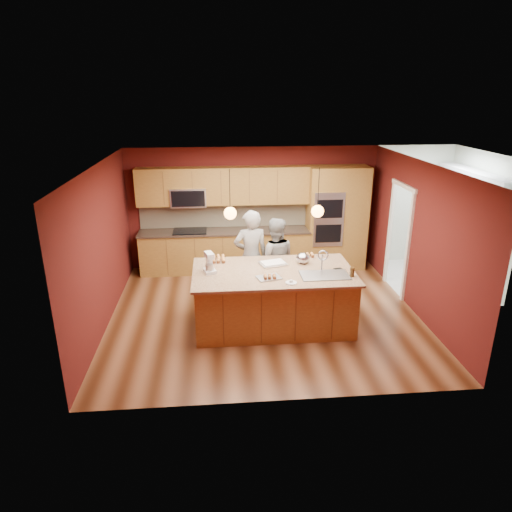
{
  "coord_description": "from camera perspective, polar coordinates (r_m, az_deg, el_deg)",
  "views": [
    {
      "loc": [
        -0.82,
        -7.43,
        3.83
      ],
      "look_at": [
        -0.16,
        -0.1,
        1.15
      ],
      "focal_mm": 32.0,
      "sensor_mm": 36.0,
      "label": 1
    }
  ],
  "objects": [
    {
      "name": "pendant_left",
      "position": [
        7.26,
        -3.24,
        5.39
      ],
      "size": [
        0.2,
        0.2,
        0.8
      ],
      "color": "black",
      "rests_on": "ceiling"
    },
    {
      "name": "floor",
      "position": [
        8.4,
        1.03,
        -7.15
      ],
      "size": [
        5.5,
        5.5,
        0.0
      ],
      "primitive_type": "plane",
      "color": "#43210F",
      "rests_on": "ground"
    },
    {
      "name": "oven_column",
      "position": [
        10.34,
        10.01,
        4.66
      ],
      "size": [
        1.3,
        0.62,
        2.3
      ],
      "color": "brown",
      "rests_on": "floor"
    },
    {
      "name": "phone",
      "position": [
        7.82,
        10.19,
        -1.58
      ],
      "size": [
        0.14,
        0.1,
        0.01
      ],
      "primitive_type": "cube",
      "rotation": [
        0.0,
        0.0,
        0.21
      ],
      "color": "black",
      "rests_on": "island"
    },
    {
      "name": "mixing_bowl",
      "position": [
        7.97,
        5.89,
        -0.27
      ],
      "size": [
        0.23,
        0.23,
        0.2
      ],
      "primitive_type": "ellipsoid",
      "color": "#B5B7BD",
      "rests_on": "island"
    },
    {
      "name": "wall_front",
      "position": [
        5.58,
        3.87,
        -6.47
      ],
      "size": [
        5.5,
        0.0,
        5.5
      ],
      "primitive_type": "plane",
      "rotation": [
        -1.57,
        0.0,
        0.0
      ],
      "color": "#4D1311",
      "rests_on": "ground"
    },
    {
      "name": "island",
      "position": [
        7.82,
        2.26,
        -5.18
      ],
      "size": [
        2.69,
        1.51,
        1.37
      ],
      "color": "brown",
      "rests_on": "floor"
    },
    {
      "name": "person_left",
      "position": [
        8.57,
        -0.64,
        -0.06
      ],
      "size": [
        0.69,
        0.49,
        1.79
      ],
      "primitive_type": "imported",
      "rotation": [
        0.0,
        0.0,
        3.25
      ],
      "color": "black",
      "rests_on": "floor"
    },
    {
      "name": "ceiling",
      "position": [
        7.56,
        1.16,
        11.39
      ],
      "size": [
        5.5,
        5.5,
        0.0
      ],
      "primitive_type": "plane",
      "rotation": [
        3.14,
        0.0,
        0.0
      ],
      "color": "white",
      "rests_on": "ground"
    },
    {
      "name": "cupcakes_left",
      "position": [
        8.09,
        -5.0,
        -0.35
      ],
      "size": [
        0.33,
        0.33,
        0.07
      ],
      "primitive_type": null,
      "color": "#D48D47",
      "rests_on": "island"
    },
    {
      "name": "wall_left",
      "position": [
        8.06,
        -18.73,
        0.99
      ],
      "size": [
        0.0,
        5.0,
        5.0
      ],
      "primitive_type": "plane",
      "rotation": [
        1.57,
        0.0,
        1.57
      ],
      "color": "#4D1311",
      "rests_on": "ground"
    },
    {
      "name": "cabinet_run",
      "position": [
        10.08,
        -4.15,
        3.55
      ],
      "size": [
        3.74,
        0.64,
        2.3
      ],
      "color": "brown",
      "rests_on": "floor"
    },
    {
      "name": "washer",
      "position": [
        10.23,
        24.78,
        -1.2
      ],
      "size": [
        0.67,
        0.68,
        0.91
      ],
      "primitive_type": "cube",
      "rotation": [
        0.0,
        0.0,
        -0.21
      ],
      "color": "silver",
      "rests_on": "floor"
    },
    {
      "name": "cupcakes_right",
      "position": [
        8.3,
        6.49,
        0.12
      ],
      "size": [
        0.23,
        0.16,
        0.07
      ],
      "primitive_type": null,
      "color": "#D48D47",
      "rests_on": "island"
    },
    {
      "name": "pendant_right",
      "position": [
        7.43,
        7.7,
        5.59
      ],
      "size": [
        0.2,
        0.2,
        0.8
      ],
      "color": "black",
      "rests_on": "ceiling"
    },
    {
      "name": "wall_back",
      "position": [
        10.26,
        -0.42,
        6.01
      ],
      "size": [
        5.5,
        0.0,
        5.5
      ],
      "primitive_type": "plane",
      "rotation": [
        1.57,
        0.0,
        0.0
      ],
      "color": "#4D1311",
      "rests_on": "ground"
    },
    {
      "name": "doorway_trim",
      "position": [
        9.38,
        17.36,
        1.82
      ],
      "size": [
        0.08,
        1.11,
        2.2
      ],
      "primitive_type": null,
      "color": "white",
      "rests_on": "wall_right"
    },
    {
      "name": "laundry_room",
      "position": [
        10.23,
        25.55,
        7.46
      ],
      "size": [
        2.6,
        2.7,
        2.7
      ],
      "color": "#BBBCB5",
      "rests_on": "ground"
    },
    {
      "name": "cupcakes_rack",
      "position": [
        7.27,
        1.71,
        -2.58
      ],
      "size": [
        0.21,
        0.14,
        0.06
      ],
      "primitive_type": null,
      "color": "#D48D47",
      "rests_on": "island"
    },
    {
      "name": "dryer",
      "position": [
        10.78,
        22.94,
        0.39
      ],
      "size": [
        0.78,
        0.79,
        1.01
      ],
      "primitive_type": "cube",
      "rotation": [
        0.0,
        0.0,
        0.27
      ],
      "color": "silver",
      "rests_on": "floor"
    },
    {
      "name": "stand_mixer",
      "position": [
        7.56,
        -5.84,
        -0.98
      ],
      "size": [
        0.24,
        0.28,
        0.34
      ],
      "rotation": [
        0.0,
        0.0,
        0.28
      ],
      "color": "silver",
      "rests_on": "island"
    },
    {
      "name": "cooling_rack",
      "position": [
        7.33,
        1.59,
        -2.71
      ],
      "size": [
        0.43,
        0.36,
        0.02
      ],
      "primitive_type": "cube",
      "rotation": [
        0.0,
        0.0,
        0.28
      ],
      "color": "#B1B2B8",
      "rests_on": "island"
    },
    {
      "name": "tumbler",
      "position": [
        7.53,
        11.91,
        -1.97
      ],
      "size": [
        0.08,
        0.08,
        0.15
      ],
      "primitive_type": "cylinder",
      "color": "#3C2810",
      "rests_on": "island"
    },
    {
      "name": "wall_right",
      "position": [
        8.6,
        19.63,
        2.05
      ],
      "size": [
        0.0,
        5.0,
        5.0
      ],
      "primitive_type": "plane",
      "rotation": [
        1.57,
        0.0,
        -1.57
      ],
      "color": "#4D1311",
      "rests_on": "ground"
    },
    {
      "name": "plate",
      "position": [
        7.17,
        4.41,
        -3.33
      ],
      "size": [
        0.18,
        0.18,
        0.01
      ],
      "primitive_type": "cylinder",
      "color": "silver",
      "rests_on": "island"
    },
    {
      "name": "person_right",
      "position": [
        8.64,
        2.33,
        -0.47
      ],
      "size": [
        0.84,
        0.68,
        1.63
      ],
      "primitive_type": "imported",
      "rotation": [
        0.0,
        0.0,
        3.05
      ],
      "color": "gray",
      "rests_on": "floor"
    },
    {
      "name": "sheet_cake",
      "position": [
        7.89,
        2.14,
        -0.93
      ],
      "size": [
        0.51,
        0.43,
        0.05
      ],
      "rotation": [
        0.0,
        0.0,
        0.27
      ],
      "color": "white",
      "rests_on": "island"
    }
  ]
}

